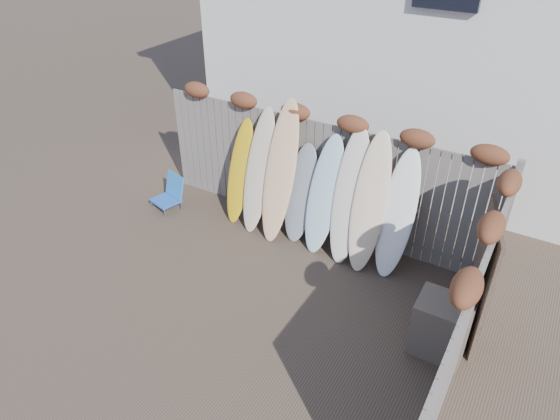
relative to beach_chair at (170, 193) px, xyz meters
The scene contains 15 objects.
ground 3.07m from the beach_chair, 31.13° to the right, with size 80.00×80.00×0.00m, color #493A2D.
back_fence 2.94m from the beach_chair, 16.86° to the left, with size 6.05×0.28×2.24m.
right_fence 5.83m from the beach_chair, 13.32° to the right, with size 0.28×4.40×2.24m.
house 6.51m from the beach_chair, 57.61° to the left, with size 8.50×5.50×6.33m.
beach_chair is the anchor object (origin of this frame).
wooden_crate 5.40m from the beach_chair, ahead, with size 0.68×0.57×0.80m, color #716354.
lattice_panel 5.64m from the beach_chair, ahead, with size 0.05×1.22×1.83m, color #4B3F2D.
surfboard_0 1.52m from the beach_chair, 17.52° to the left, with size 0.46×0.07×1.91m, color gold.
surfboard_1 1.95m from the beach_chair, 12.26° to the left, with size 0.51×0.07×2.21m, color beige.
surfboard_2 2.38m from the beach_chair, ahead, with size 0.54×0.07×2.46m, color #E5C982.
surfboard_3 2.62m from the beach_chair, 10.03° to the left, with size 0.53×0.07×1.72m, color gray.
surfboard_4 3.08m from the beach_chair, ahead, with size 0.54×0.07×2.01m, color silver.
surfboard_5 3.53m from the beach_chair, ahead, with size 0.51×0.07×2.23m, color beige.
surfboard_6 3.86m from the beach_chair, ahead, with size 0.53×0.07×2.25m, color beige.
surfboard_7 4.27m from the beach_chair, ahead, with size 0.53×0.07×2.06m, color white.
Camera 1 is at (3.23, -4.27, 5.14)m, focal length 32.00 mm.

